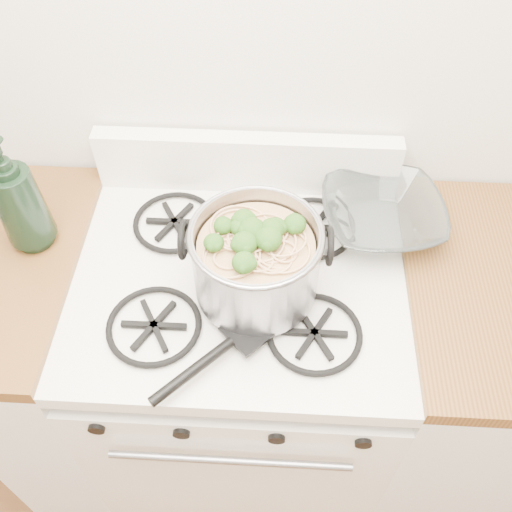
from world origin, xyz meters
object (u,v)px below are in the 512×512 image
(glass_bowl, at_px, (381,221))
(spatula, at_px, (252,326))
(gas_range, at_px, (243,374))
(stock_pot, at_px, (256,261))
(bottle, at_px, (16,196))

(glass_bowl, bearing_deg, spatula, -133.13)
(gas_range, distance_m, glass_bowl, 0.62)
(gas_range, xyz_separation_m, stock_pot, (0.04, -0.04, 0.58))
(stock_pot, height_order, glass_bowl, stock_pot)
(stock_pot, distance_m, bottle, 0.54)
(glass_bowl, xyz_separation_m, bottle, (-0.82, -0.09, 0.13))
(spatula, xyz_separation_m, glass_bowl, (0.29, 0.31, 0.00))
(spatula, bearing_deg, gas_range, 149.24)
(bottle, bearing_deg, stock_pot, 1.63)
(glass_bowl, bearing_deg, stock_pot, -145.11)
(gas_range, relative_size, spatula, 2.98)
(gas_range, distance_m, stock_pot, 0.58)
(spatula, relative_size, glass_bowl, 2.71)
(gas_range, bearing_deg, glass_bowl, 26.00)
(stock_pot, height_order, bottle, bottle)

